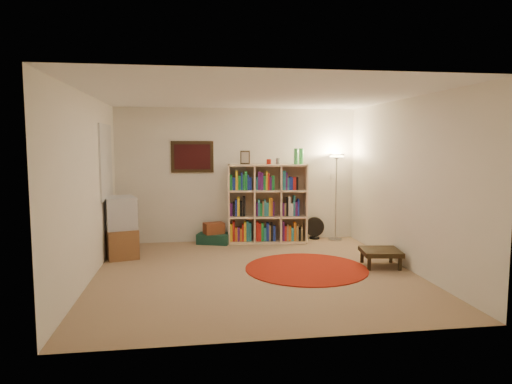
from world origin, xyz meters
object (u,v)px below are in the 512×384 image
suitcase (214,238)px  bookshelf (266,205)px  side_table (381,252)px  tv_stand (120,228)px  floor_fan (314,228)px  floor_lamp (336,168)px

suitcase → bookshelf: bearing=17.7°
bookshelf → side_table: 2.46m
tv_stand → suitcase: (1.56, 0.78, -0.38)m
tv_stand → bookshelf: bearing=-1.4°
bookshelf → floor_fan: bearing=14.3°
floor_fan → suitcase: floor_fan is taller
bookshelf → floor_lamp: size_ratio=1.06×
bookshelf → tv_stand: size_ratio=1.78×
floor_lamp → floor_fan: bearing=157.5°
floor_fan → suitcase: bearing=-157.1°
floor_lamp → tv_stand: size_ratio=1.68×
floor_fan → floor_lamp: bearing=-2.7°
bookshelf → floor_fan: 1.10m
floor_fan → side_table: bearing=-58.3°
suitcase → tv_stand: bearing=-134.6°
floor_fan → side_table: size_ratio=0.67×
bookshelf → floor_lamp: bearing=5.7°
floor_lamp → bookshelf: bearing=178.9°
floor_fan → side_table: (0.44, -2.08, 0.00)m
tv_stand → side_table: bearing=-34.9°
floor_lamp → suitcase: floor_lamp is taller
tv_stand → side_table: (3.95, -1.20, -0.26)m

